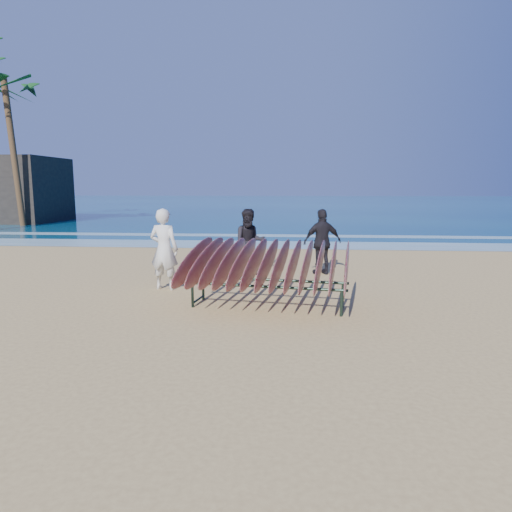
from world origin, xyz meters
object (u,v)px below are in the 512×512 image
object	(u,v)px
surfboard_rack	(268,264)
person_dark_a	(250,242)
person_white	(164,249)
person_dark_b	(322,242)
palm_mid	(9,90)

from	to	relation	value
surfboard_rack	person_dark_a	bearing A→B (deg)	109.51
surfboard_rack	person_white	bearing A→B (deg)	158.30
person_dark_a	person_dark_b	bearing A→B (deg)	-2.73
palm_mid	person_dark_a	bearing A→B (deg)	-42.29
person_white	surfboard_rack	bearing A→B (deg)	161.01
person_white	palm_mid	size ratio (longest dim) A/B	0.22
person_dark_a	person_dark_b	distance (m)	2.00
palm_mid	person_dark_b	bearing A→B (deg)	-38.30
person_white	person_dark_a	bearing A→B (deg)	-123.27
person_dark_b	palm_mid	bearing A→B (deg)	-53.90
surfboard_rack	person_dark_b	size ratio (longest dim) A/B	1.93
person_dark_b	palm_mid	xyz separation A→B (m)	(-17.36, 13.71, 7.01)
person_dark_b	person_dark_a	bearing A→B (deg)	-7.79
person_white	palm_mid	distance (m)	22.01
person_white	person_dark_a	distance (m)	2.65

